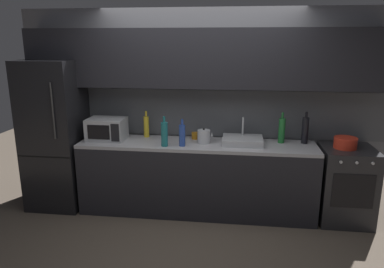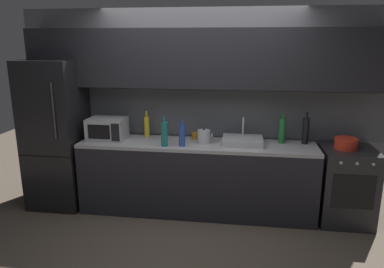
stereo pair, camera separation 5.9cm
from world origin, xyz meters
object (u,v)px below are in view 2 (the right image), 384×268
at_px(microwave, 107,129).
at_px(mug_amber, 195,136).
at_px(wine_bottle_blue, 182,135).
at_px(cooking_pot, 346,143).
at_px(oven_range, 346,185).
at_px(wine_bottle_yellow, 147,126).
at_px(refrigerator, 56,134).
at_px(wine_bottle_green, 282,130).
at_px(wine_bottle_dark, 306,130).
at_px(kettle, 204,137).
at_px(wine_bottle_teal, 164,134).

distance_m(microwave, mug_amber, 1.11).
xyz_separation_m(wine_bottle_blue, cooking_pot, (1.88, 0.15, -0.07)).
bearing_deg(oven_range, wine_bottle_yellow, 175.18).
xyz_separation_m(refrigerator, wine_bottle_green, (2.84, 0.14, 0.12)).
relative_size(wine_bottle_green, wine_bottle_dark, 0.96).
bearing_deg(kettle, cooking_pot, -0.20).
relative_size(wine_bottle_green, mug_amber, 4.39).
bearing_deg(kettle, wine_bottle_teal, -157.22).
bearing_deg(refrigerator, wine_bottle_green, 2.92).
relative_size(oven_range, wine_bottle_yellow, 2.67).
distance_m(microwave, wine_bottle_teal, 0.80).
distance_m(oven_range, wine_bottle_dark, 0.80).
bearing_deg(cooking_pot, wine_bottle_yellow, 175.11).
height_order(refrigerator, wine_bottle_green, refrigerator).
xyz_separation_m(refrigerator, wine_bottle_blue, (1.66, -0.15, 0.09)).
relative_size(wine_bottle_teal, mug_amber, 4.18).
relative_size(refrigerator, wine_bottle_yellow, 5.59).
relative_size(refrigerator, mug_amber, 22.13).
distance_m(refrigerator, wine_bottle_dark, 3.12).
bearing_deg(wine_bottle_dark, wine_bottle_yellow, 178.50).
bearing_deg(microwave, wine_bottle_dark, 3.19).
xyz_separation_m(kettle, wine_bottle_teal, (-0.45, -0.19, 0.07)).
bearing_deg(wine_bottle_green, cooking_pot, -11.50).
distance_m(kettle, wine_bottle_dark, 1.22).
relative_size(microwave, wine_bottle_blue, 1.42).
bearing_deg(mug_amber, microwave, -171.71).
bearing_deg(wine_bottle_dark, microwave, -176.81).
distance_m(wine_bottle_dark, cooking_pot, 0.47).
bearing_deg(wine_bottle_yellow, wine_bottle_teal, -50.87).
relative_size(wine_bottle_dark, cooking_pot, 1.48).
height_order(wine_bottle_green, wine_bottle_teal, wine_bottle_green).
height_order(wine_bottle_yellow, wine_bottle_dark, wine_bottle_dark).
bearing_deg(refrigerator, wine_bottle_dark, 2.83).
relative_size(refrigerator, microwave, 4.09).
height_order(wine_bottle_blue, wine_bottle_dark, wine_bottle_dark).
bearing_deg(wine_bottle_blue, cooking_pot, 4.56).
relative_size(kettle, wine_bottle_dark, 0.49).
bearing_deg(wine_bottle_dark, kettle, -173.02).
height_order(refrigerator, wine_bottle_yellow, refrigerator).
xyz_separation_m(wine_bottle_green, cooking_pot, (0.71, -0.14, -0.09)).
distance_m(wine_bottle_green, wine_bottle_yellow, 1.70).
bearing_deg(wine_bottle_teal, wine_bottle_yellow, 129.13).
relative_size(oven_range, cooking_pot, 3.43).
height_order(wine_bottle_blue, cooking_pot, wine_bottle_blue).
bearing_deg(kettle, wine_bottle_green, 8.44).
bearing_deg(wine_bottle_blue, oven_range, 4.41).
relative_size(oven_range, wine_bottle_dark, 2.32).
bearing_deg(wine_bottle_dark, wine_bottle_teal, -168.54).
relative_size(oven_range, mug_amber, 10.57).
distance_m(wine_bottle_teal, mug_amber, 0.49).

